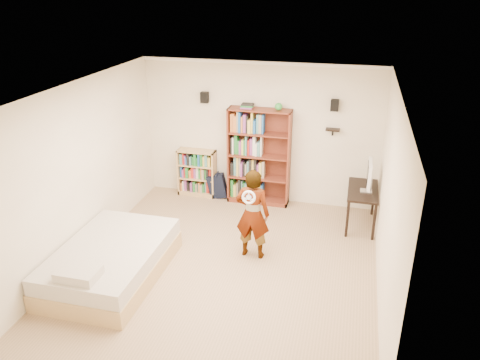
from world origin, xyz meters
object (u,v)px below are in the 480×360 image
at_px(tall_bookshelf, 259,157).
at_px(computer_desk, 361,207).
at_px(low_bookshelf, 197,173).
at_px(daybed, 111,257).
at_px(person, 253,214).

bearing_deg(tall_bookshelf, computer_desk, -14.42).
relative_size(low_bookshelf, daybed, 0.45).
height_order(tall_bookshelf, computer_desk, tall_bookshelf).
distance_m(tall_bookshelf, daybed, 3.42).
bearing_deg(daybed, computer_desk, 35.13).
xyz_separation_m(computer_desk, daybed, (-3.52, -2.47, -0.04)).
bearing_deg(low_bookshelf, person, -51.16).
bearing_deg(person, daybed, 31.05).
xyz_separation_m(low_bookshelf, person, (1.58, -1.96, 0.26)).
bearing_deg(daybed, person, 29.15).
height_order(tall_bookshelf, daybed, tall_bookshelf).
xyz_separation_m(tall_bookshelf, low_bookshelf, (-1.27, 0.03, -0.46)).
bearing_deg(computer_desk, daybed, -144.87).
height_order(tall_bookshelf, low_bookshelf, tall_bookshelf).
distance_m(computer_desk, person, 2.21).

